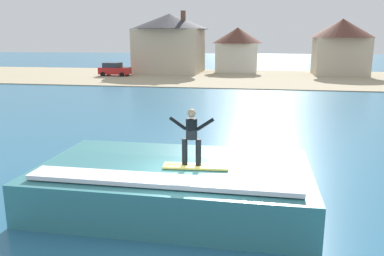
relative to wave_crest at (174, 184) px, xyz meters
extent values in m
plane|color=#2C678A|center=(0.83, -1.05, -0.66)|extent=(260.00, 260.00, 0.00)
cube|color=teal|center=(0.00, 0.05, -0.04)|extent=(8.11, 4.79, 1.24)
cube|color=teal|center=(0.00, -0.55, 0.65)|extent=(6.90, 2.16, 0.14)
cube|color=white|center=(0.00, -1.51, 0.68)|extent=(7.30, 0.86, 0.12)
cube|color=#EAD159|center=(0.76, -0.46, 0.77)|extent=(1.89, 0.62, 0.06)
cube|color=black|center=(0.76, -0.46, 0.80)|extent=(1.71, 0.17, 0.01)
cylinder|color=black|center=(0.43, -0.45, 1.19)|extent=(0.16, 0.16, 0.77)
cylinder|color=black|center=(0.83, -0.45, 1.19)|extent=(0.16, 0.16, 0.77)
cylinder|color=black|center=(0.63, -0.45, 1.87)|extent=(0.32, 0.32, 0.59)
sphere|color=tan|center=(0.63, -0.45, 2.31)|extent=(0.24, 0.24, 0.24)
cylinder|color=black|center=(0.24, -0.45, 2.01)|extent=(0.51, 0.10, 0.39)
cylinder|color=black|center=(1.02, -0.45, 2.01)|extent=(0.51, 0.10, 0.39)
cube|color=tan|center=(0.83, 40.66, -0.61)|extent=(120.00, 24.22, 0.09)
cube|color=red|center=(-17.22, 39.57, 0.11)|extent=(4.11, 2.00, 0.90)
cube|color=#262D38|center=(-17.53, 39.57, 0.88)|extent=(2.26, 1.80, 0.64)
cylinder|color=black|center=(-15.89, 40.62, -0.34)|extent=(0.64, 0.22, 0.64)
cylinder|color=black|center=(-15.89, 38.52, -0.34)|extent=(0.64, 0.22, 0.64)
cylinder|color=black|center=(-18.56, 40.62, -0.34)|extent=(0.64, 0.22, 0.64)
cylinder|color=black|center=(-18.56, 38.52, -0.34)|extent=(0.64, 0.22, 0.64)
cube|color=beige|center=(-11.06, 46.24, 2.54)|extent=(9.28, 8.89, 6.41)
cone|color=#2D2D33|center=(-11.06, 46.24, 6.85)|extent=(11.50, 11.50, 2.20)
cube|color=brown|center=(-8.75, 44.90, 7.35)|extent=(0.60, 0.60, 1.80)
cube|color=beige|center=(13.19, 46.56, 1.92)|extent=(7.01, 6.16, 5.15)
cone|color=brown|center=(13.19, 46.56, 5.78)|extent=(8.69, 8.69, 2.57)
cube|color=silver|center=(-1.31, 50.09, 1.51)|extent=(6.12, 6.33, 4.35)
cone|color=brown|center=(-1.31, 50.09, 4.88)|extent=(7.85, 7.85, 2.38)
cylinder|color=brown|center=(-8.99, 45.96, 1.50)|extent=(0.41, 0.41, 4.32)
sphere|color=#285C28|center=(-8.99, 45.96, 4.53)|extent=(2.90, 2.90, 2.90)
camera|label=1|loc=(2.50, -10.81, 4.32)|focal=36.14mm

